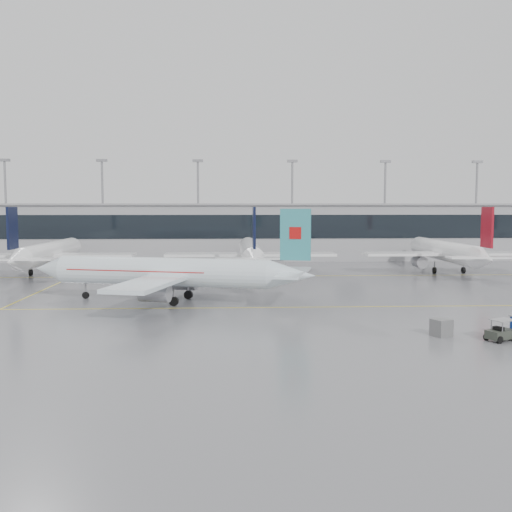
{
  "coord_description": "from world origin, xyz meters",
  "views": [
    {
      "loc": [
        -3.48,
        -65.69,
        11.8
      ],
      "look_at": [
        0.0,
        12.0,
        5.0
      ],
      "focal_mm": 40.0,
      "sensor_mm": 36.0,
      "label": 1
    }
  ],
  "objects": [
    {
      "name": "baggage_tug",
      "position": [
        20.25,
        -17.4,
        0.66
      ],
      "size": [
        3.84,
        2.56,
        1.87
      ],
      "rotation": [
        0.0,
        0.0,
        0.45
      ],
      "color": "#31362E",
      "rests_on": "ground"
    },
    {
      "name": "parked_jet_c",
      "position": [
        -0.0,
        33.69,
        3.71
      ],
      "size": [
        29.64,
        36.96,
        11.72
      ],
      "rotation": [
        0.0,
        0.0,
        1.57
      ],
      "color": "white",
      "rests_on": "ground"
    },
    {
      "name": "terminal",
      "position": [
        0.0,
        62.0,
        6.0
      ],
      "size": [
        180.0,
        15.0,
        12.0
      ],
      "primitive_type": "cube",
      "color": "#949498",
      "rests_on": "ground"
    },
    {
      "name": "light_masts",
      "position": [
        0.0,
        68.0,
        13.34
      ],
      "size": [
        156.4,
        1.0,
        22.6
      ],
      "color": "gray",
      "rests_on": "ground"
    },
    {
      "name": "parked_jet_b",
      "position": [
        -35.0,
        33.69,
        3.71
      ],
      "size": [
        29.64,
        36.96,
        11.72
      ],
      "rotation": [
        0.0,
        0.0,
        1.57
      ],
      "color": "white",
      "rests_on": "ground"
    },
    {
      "name": "gse_unit",
      "position": [
        15.69,
        -15.4,
        0.78
      ],
      "size": [
        2.04,
        1.99,
        1.57
      ],
      "primitive_type": "cube",
      "rotation": [
        0.0,
        0.0,
        0.45
      ],
      "color": "slate",
      "rests_on": "ground"
    },
    {
      "name": "taxi_line_north",
      "position": [
        0.0,
        30.0,
        0.01
      ],
      "size": [
        120.0,
        0.25,
        0.01
      ],
      "primitive_type": "cube",
      "color": "gold",
      "rests_on": "ground"
    },
    {
      "name": "ground",
      "position": [
        0.0,
        0.0,
        0.0
      ],
      "size": [
        320.0,
        320.0,
        0.0
      ],
      "primitive_type": "plane",
      "color": "slate",
      "rests_on": "ground"
    },
    {
      "name": "taxi_line_cross",
      "position": [
        -30.0,
        15.0,
        0.01
      ],
      "size": [
        0.25,
        60.0,
        0.01
      ],
      "primitive_type": "cube",
      "color": "gold",
      "rests_on": "ground"
    },
    {
      "name": "parked_jet_d",
      "position": [
        35.0,
        33.69,
        3.71
      ],
      "size": [
        29.64,
        36.96,
        11.72
      ],
      "rotation": [
        0.0,
        0.0,
        1.57
      ],
      "color": "white",
      "rests_on": "ground"
    },
    {
      "name": "air_canada_jet",
      "position": [
        -10.74,
        4.36,
        3.65
      ],
      "size": [
        36.14,
        29.42,
        11.51
      ],
      "rotation": [
        0.0,
        0.0,
        2.88
      ],
      "color": "white",
      "rests_on": "ground"
    },
    {
      "name": "terminal_roof",
      "position": [
        0.0,
        62.0,
        12.2
      ],
      "size": [
        182.0,
        16.0,
        0.4
      ],
      "primitive_type": "cube",
      "color": "gray",
      "rests_on": "ground"
    },
    {
      "name": "taxi_line_main",
      "position": [
        0.0,
        0.0,
        0.01
      ],
      "size": [
        120.0,
        0.25,
        0.01
      ],
      "primitive_type": "cube",
      "color": "gold",
      "rests_on": "ground"
    },
    {
      "name": "terminal_glass",
      "position": [
        0.0,
        54.45,
        7.5
      ],
      "size": [
        180.0,
        0.2,
        5.0
      ],
      "primitive_type": "cube",
      "color": "black",
      "rests_on": "ground"
    }
  ]
}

